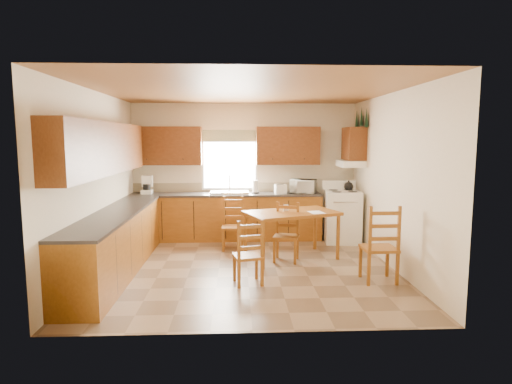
{
  "coord_description": "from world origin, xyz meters",
  "views": [
    {
      "loc": [
        -0.15,
        -6.45,
        1.99
      ],
      "look_at": [
        0.15,
        0.3,
        1.15
      ],
      "focal_mm": 30.0,
      "sensor_mm": 36.0,
      "label": 1
    }
  ],
  "objects_px": {
    "microwave": "(303,186)",
    "chair_far_right": "(286,233)",
    "chair_near_left": "(248,252)",
    "stove": "(342,217)",
    "chair_near_right": "(379,243)",
    "chair_far_left": "(233,224)",
    "dining_table": "(291,235)"
  },
  "relations": [
    {
      "from": "chair_near_left",
      "to": "chair_far_right",
      "type": "xyz_separation_m",
      "value": [
        0.65,
        1.07,
        0.02
      ]
    },
    {
      "from": "dining_table",
      "to": "chair_near_right",
      "type": "distance_m",
      "value": 1.62
    },
    {
      "from": "microwave",
      "to": "chair_far_right",
      "type": "bearing_deg",
      "value": -88.86
    },
    {
      "from": "chair_near_left",
      "to": "chair_far_left",
      "type": "relative_size",
      "value": 0.96
    },
    {
      "from": "microwave",
      "to": "chair_far_right",
      "type": "height_order",
      "value": "microwave"
    },
    {
      "from": "stove",
      "to": "chair_near_right",
      "type": "relative_size",
      "value": 0.9
    },
    {
      "from": "dining_table",
      "to": "chair_far_left",
      "type": "relative_size",
      "value": 1.57
    },
    {
      "from": "microwave",
      "to": "chair_far_right",
      "type": "distance_m",
      "value": 1.77
    },
    {
      "from": "dining_table",
      "to": "stove",
      "type": "bearing_deg",
      "value": 23.93
    },
    {
      "from": "dining_table",
      "to": "chair_far_right",
      "type": "relative_size",
      "value": 1.57
    },
    {
      "from": "microwave",
      "to": "dining_table",
      "type": "bearing_deg",
      "value": -86.93
    },
    {
      "from": "stove",
      "to": "chair_far_right",
      "type": "distance_m",
      "value": 1.77
    },
    {
      "from": "stove",
      "to": "chair_near_right",
      "type": "height_order",
      "value": "chair_near_right"
    },
    {
      "from": "microwave",
      "to": "chair_near_right",
      "type": "height_order",
      "value": "microwave"
    },
    {
      "from": "stove",
      "to": "microwave",
      "type": "bearing_deg",
      "value": 161.61
    },
    {
      "from": "chair_near_right",
      "to": "chair_far_left",
      "type": "distance_m",
      "value": 2.76
    },
    {
      "from": "microwave",
      "to": "chair_far_left",
      "type": "xyz_separation_m",
      "value": [
        -1.39,
        -0.8,
        -0.59
      ]
    },
    {
      "from": "chair_far_left",
      "to": "stove",
      "type": "bearing_deg",
      "value": 14.07
    },
    {
      "from": "chair_near_left",
      "to": "stove",
      "type": "bearing_deg",
      "value": -140.82
    },
    {
      "from": "dining_table",
      "to": "chair_far_left",
      "type": "height_order",
      "value": "chair_far_left"
    },
    {
      "from": "microwave",
      "to": "chair_near_right",
      "type": "distance_m",
      "value": 2.77
    },
    {
      "from": "chair_near_left",
      "to": "chair_far_left",
      "type": "distance_m",
      "value": 1.88
    },
    {
      "from": "chair_far_right",
      "to": "chair_near_left",
      "type": "bearing_deg",
      "value": -106.61
    },
    {
      "from": "chair_far_left",
      "to": "dining_table",
      "type": "bearing_deg",
      "value": -31.78
    },
    {
      "from": "dining_table",
      "to": "chair_far_right",
      "type": "bearing_deg",
      "value": -144.48
    },
    {
      "from": "microwave",
      "to": "chair_near_left",
      "type": "height_order",
      "value": "microwave"
    },
    {
      "from": "stove",
      "to": "chair_far_right",
      "type": "bearing_deg",
      "value": -128.49
    },
    {
      "from": "stove",
      "to": "chair_near_left",
      "type": "distance_m",
      "value": 3.01
    },
    {
      "from": "chair_far_right",
      "to": "stove",
      "type": "bearing_deg",
      "value": 60.45
    },
    {
      "from": "chair_near_right",
      "to": "chair_far_right",
      "type": "relative_size",
      "value": 1.15
    },
    {
      "from": "chair_near_right",
      "to": "chair_far_right",
      "type": "height_order",
      "value": "chair_near_right"
    },
    {
      "from": "microwave",
      "to": "chair_far_right",
      "type": "relative_size",
      "value": 0.48
    }
  ]
}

